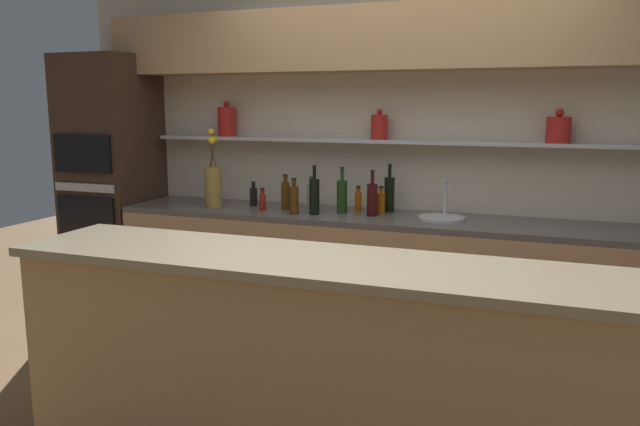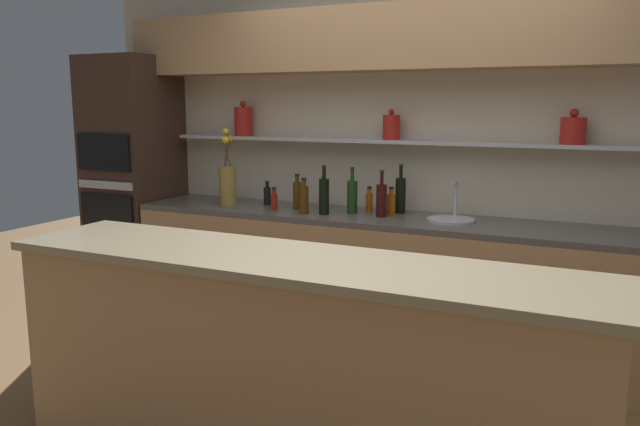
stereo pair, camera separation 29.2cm
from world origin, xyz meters
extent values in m
cube|color=beige|center=(0.00, 1.60, 1.30)|extent=(5.20, 0.10, 2.60)
cube|color=#B7B7BC|center=(-0.17, 1.46, 1.41)|extent=(3.51, 0.18, 0.02)
cylinder|color=#AD1E19|center=(-1.38, 1.45, 1.53)|extent=(0.14, 0.14, 0.22)
sphere|color=#AD1E19|center=(-1.38, 1.45, 1.66)|extent=(0.05, 0.05, 0.05)
cylinder|color=#AD1E19|center=(-0.19, 1.45, 1.50)|extent=(0.12, 0.12, 0.17)
sphere|color=#AD1E19|center=(-0.19, 1.45, 1.61)|extent=(0.04, 0.04, 0.04)
cylinder|color=#AD1E19|center=(0.98, 1.45, 1.50)|extent=(0.15, 0.15, 0.16)
sphere|color=#AD1E19|center=(0.98, 1.45, 1.61)|extent=(0.05, 0.05, 0.05)
cube|color=tan|center=(0.00, 1.38, 2.09)|extent=(4.42, 0.34, 0.42)
cube|color=tan|center=(-0.17, 1.24, 0.44)|extent=(3.61, 0.62, 0.88)
cube|color=#56514C|center=(-0.17, 1.24, 0.90)|extent=(3.61, 0.62, 0.04)
cube|color=tan|center=(0.00, -0.38, 0.49)|extent=(2.62, 0.55, 0.98)
cube|color=gray|center=(0.00, -0.38, 1.00)|extent=(2.68, 0.61, 0.04)
cube|color=#3D281E|center=(-2.30, 1.24, 1.02)|extent=(0.60, 0.62, 2.03)
cube|color=black|center=(-2.30, 0.92, 0.78)|extent=(0.51, 0.02, 0.40)
cube|color=black|center=(-2.30, 0.92, 1.30)|extent=(0.51, 0.02, 0.28)
cube|color=#B7B7BC|center=(-2.30, 0.92, 1.05)|extent=(0.53, 0.02, 0.06)
cylinder|color=olive|center=(-1.35, 1.17, 1.07)|extent=(0.13, 0.13, 0.29)
cylinder|color=#4C3319|center=(-1.36, 1.20, 1.31)|extent=(0.04, 0.02, 0.20)
sphere|color=yellow|center=(-1.37, 1.24, 1.41)|extent=(0.06, 0.06, 0.06)
cylinder|color=#4C3319|center=(-1.34, 1.14, 1.31)|extent=(0.05, 0.03, 0.19)
sphere|color=yellow|center=(-1.32, 1.11, 1.41)|extent=(0.05, 0.05, 0.05)
cylinder|color=#4C3319|center=(-1.35, 1.17, 1.34)|extent=(0.04, 0.03, 0.25)
sphere|color=yellow|center=(-1.38, 1.20, 1.46)|extent=(0.05, 0.05, 0.05)
cylinder|color=#B7B7BC|center=(0.30, 1.24, 0.93)|extent=(0.30, 0.30, 0.02)
cylinder|color=#B7B7BC|center=(0.30, 1.35, 1.05)|extent=(0.02, 0.02, 0.22)
cylinder|color=#B7B7BC|center=(0.30, 1.29, 1.16)|extent=(0.02, 0.12, 0.02)
cylinder|color=#4C2D0C|center=(-0.81, 1.25, 1.02)|extent=(0.06, 0.06, 0.19)
cylinder|color=#4C2D0C|center=(-0.81, 1.25, 1.14)|extent=(0.03, 0.03, 0.04)
cylinder|color=black|center=(-0.81, 1.25, 1.17)|extent=(0.03, 0.03, 0.01)
cylinder|color=black|center=(-0.55, 1.14, 1.04)|extent=(0.07, 0.07, 0.24)
cylinder|color=black|center=(-0.55, 1.14, 1.20)|extent=(0.02, 0.02, 0.08)
cylinder|color=black|center=(-0.55, 1.14, 1.25)|extent=(0.03, 0.03, 0.01)
cylinder|color=#193814|center=(-0.39, 1.25, 1.03)|extent=(0.07, 0.07, 0.22)
cylinder|color=#193814|center=(-0.39, 1.25, 1.18)|extent=(0.02, 0.02, 0.08)
cylinder|color=black|center=(-0.39, 1.25, 1.23)|extent=(0.03, 0.03, 0.01)
cylinder|color=#9E4C0A|center=(-0.13, 1.31, 0.99)|extent=(0.06, 0.06, 0.14)
cylinder|color=#9E4C0A|center=(-0.13, 1.31, 1.08)|extent=(0.03, 0.03, 0.04)
cylinder|color=black|center=(-0.13, 1.31, 1.10)|extent=(0.03, 0.03, 0.01)
cylinder|color=black|center=(-0.09, 1.41, 1.04)|extent=(0.07, 0.07, 0.24)
cylinder|color=black|center=(-0.09, 1.41, 1.20)|extent=(0.02, 0.02, 0.08)
cylinder|color=black|center=(-0.09, 1.41, 1.25)|extent=(0.03, 0.03, 0.01)
cylinder|color=#380C0C|center=(-0.16, 1.22, 1.03)|extent=(0.07, 0.07, 0.22)
cylinder|color=#380C0C|center=(-0.16, 1.22, 1.18)|extent=(0.02, 0.02, 0.08)
cylinder|color=black|center=(-0.16, 1.22, 1.22)|extent=(0.03, 0.03, 0.01)
cylinder|color=black|center=(-1.10, 1.32, 0.99)|extent=(0.06, 0.06, 0.13)
cylinder|color=black|center=(-1.10, 1.32, 1.07)|extent=(0.03, 0.03, 0.04)
cylinder|color=black|center=(-1.10, 1.32, 1.09)|extent=(0.03, 0.03, 0.01)
cylinder|color=#4C2D0C|center=(-0.68, 1.10, 1.01)|extent=(0.06, 0.06, 0.19)
cylinder|color=#4C2D0C|center=(-0.68, 1.10, 1.13)|extent=(0.03, 0.03, 0.04)
cylinder|color=black|center=(-0.68, 1.10, 1.16)|extent=(0.03, 0.03, 0.01)
cylinder|color=#9E4C0A|center=(-0.31, 1.37, 0.98)|extent=(0.05, 0.05, 0.13)
cylinder|color=#9E4C0A|center=(-0.31, 1.37, 1.07)|extent=(0.03, 0.03, 0.04)
cylinder|color=black|center=(-0.31, 1.37, 1.09)|extent=(0.03, 0.03, 0.01)
cylinder|color=maroon|center=(-0.94, 1.15, 0.98)|extent=(0.05, 0.05, 0.11)
cylinder|color=maroon|center=(-0.94, 1.15, 1.05)|extent=(0.03, 0.03, 0.04)
cylinder|color=black|center=(-0.94, 1.15, 1.08)|extent=(0.03, 0.03, 0.01)
cylinder|color=gray|center=(-0.64, 1.33, 1.01)|extent=(0.07, 0.07, 0.18)
cylinder|color=gray|center=(-0.64, 1.33, 1.12)|extent=(0.03, 0.03, 0.04)
cylinder|color=black|center=(-0.64, 1.33, 1.15)|extent=(0.03, 0.03, 0.01)
camera|label=1|loc=(0.96, -2.77, 1.67)|focal=35.00mm
camera|label=2|loc=(1.22, -2.66, 1.67)|focal=35.00mm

